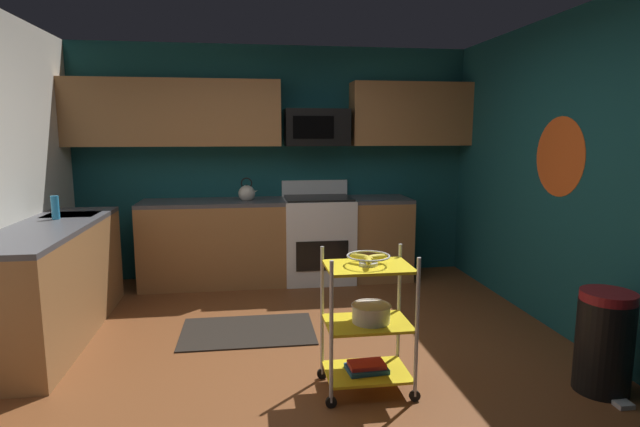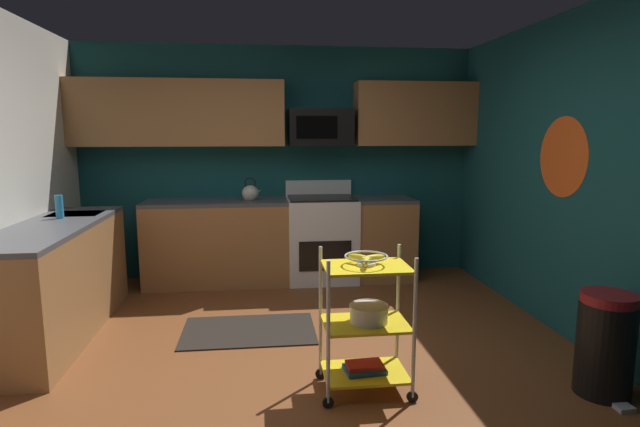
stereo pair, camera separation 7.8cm
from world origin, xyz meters
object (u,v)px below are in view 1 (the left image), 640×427
rolling_cart (367,323)px  book_stack (367,367)px  oven_range (318,238)px  microwave (317,128)px  kettle (247,193)px  fruit_bowl (368,258)px  trash_can (604,342)px  mixing_bowl_large (371,313)px  dish_soap_bottle (55,208)px

rolling_cart → book_stack: rolling_cart is taller
oven_range → microwave: size_ratio=1.57×
kettle → fruit_bowl: bearing=-73.7°
kettle → trash_can: 3.60m
mixing_bowl_large → dish_soap_bottle: dish_soap_bottle is taller
oven_range → kettle: bearing=-179.7°
rolling_cart → kettle: bearing=106.3°
oven_range → microwave: 1.23m
mixing_bowl_large → fruit_bowl: bearing=180.0°
fruit_bowl → trash_can: fruit_bowl is taller
microwave → kettle: bearing=-172.1°
oven_range → rolling_cart: bearing=-90.9°
oven_range → kettle: kettle is taller
kettle → rolling_cart: bearing=-73.7°
oven_range → rolling_cart: oven_range is taller
book_stack → kettle: (-0.74, 2.52, 0.84)m
fruit_bowl → kettle: 2.63m
mixing_bowl_large → kettle: size_ratio=0.95×
fruit_bowl → microwave: bearing=89.2°
oven_range → rolling_cart: 2.53m
kettle → trash_can: bearing=-50.9°
rolling_cart → dish_soap_bottle: dish_soap_bottle is taller
trash_can → fruit_bowl: bearing=171.5°
trash_can → dish_soap_bottle: bearing=155.6°
oven_range → book_stack: bearing=-90.9°
oven_range → trash_can: size_ratio=1.67×
rolling_cart → kettle: 2.69m
microwave → trash_can: microwave is taller
microwave → rolling_cart: 2.91m
fruit_bowl → book_stack: fruit_bowl is taller
microwave → mixing_bowl_large: (-0.01, -2.63, -1.18)m
oven_range → mixing_bowl_large: oven_range is taller
mixing_bowl_large → dish_soap_bottle: (-2.37, 1.51, 0.50)m
fruit_bowl → kettle: size_ratio=1.03×
rolling_cart → fruit_bowl: size_ratio=3.36×
oven_range → book_stack: oven_range is taller
rolling_cart → book_stack: (0.00, 0.00, -0.30)m
dish_soap_bottle → rolling_cart: bearing=-32.9°
rolling_cart → fruit_bowl: bearing=45.0°
kettle → trash_can: kettle is taller
rolling_cart → book_stack: 0.30m
microwave → mixing_bowl_large: bearing=-90.3°
rolling_cart → mixing_bowl_large: rolling_cart is taller
dish_soap_bottle → trash_can: bearing=-24.4°
fruit_bowl → book_stack: size_ratio=1.00×
mixing_bowl_large → dish_soap_bottle: bearing=147.4°
dish_soap_bottle → mixing_bowl_large: bearing=-32.6°
rolling_cart → kettle: kettle is taller
microwave → kettle: (-0.78, -0.11, -0.70)m
microwave → book_stack: size_ratio=2.58×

